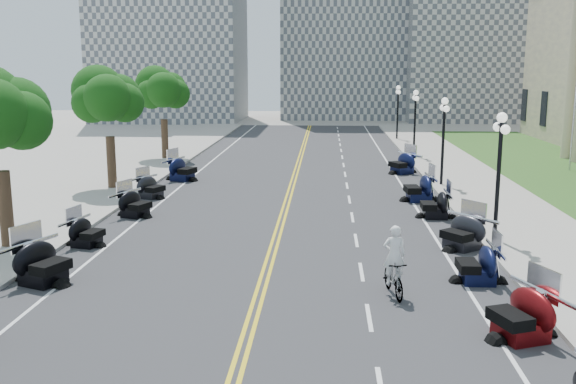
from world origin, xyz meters
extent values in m
plane|color=gray|center=(0.00, 0.00, 0.00)|extent=(160.00, 160.00, 0.00)
cube|color=#333335|center=(0.00, 10.00, 0.00)|extent=(16.00, 90.00, 0.01)
cube|color=yellow|center=(-0.12, 10.00, 0.01)|extent=(0.12, 90.00, 0.00)
cube|color=yellow|center=(0.12, 10.00, 0.01)|extent=(0.12, 90.00, 0.00)
cube|color=white|center=(6.40, 10.00, 0.01)|extent=(0.12, 90.00, 0.00)
cube|color=white|center=(-6.40, 10.00, 0.01)|extent=(0.12, 90.00, 0.00)
cube|color=white|center=(3.20, -4.00, 0.01)|extent=(0.12, 2.00, 0.00)
cube|color=white|center=(3.20, 0.00, 0.01)|extent=(0.12, 2.00, 0.00)
cube|color=white|center=(3.20, 4.00, 0.01)|extent=(0.12, 2.00, 0.00)
cube|color=white|center=(3.20, 8.00, 0.01)|extent=(0.12, 2.00, 0.00)
cube|color=white|center=(3.20, 12.00, 0.01)|extent=(0.12, 2.00, 0.00)
cube|color=white|center=(3.20, 16.00, 0.01)|extent=(0.12, 2.00, 0.00)
cube|color=white|center=(3.20, 20.00, 0.01)|extent=(0.12, 2.00, 0.00)
cube|color=white|center=(3.20, 24.00, 0.01)|extent=(0.12, 2.00, 0.00)
cube|color=white|center=(3.20, 28.00, 0.01)|extent=(0.12, 2.00, 0.00)
cube|color=white|center=(3.20, 32.00, 0.01)|extent=(0.12, 2.00, 0.00)
cube|color=white|center=(3.20, 36.00, 0.01)|extent=(0.12, 2.00, 0.00)
cube|color=white|center=(3.20, 40.00, 0.01)|extent=(0.12, 2.00, 0.00)
cube|color=white|center=(3.20, 44.00, 0.01)|extent=(0.12, 2.00, 0.00)
cube|color=white|center=(3.20, 48.00, 0.01)|extent=(0.12, 2.00, 0.00)
cube|color=white|center=(3.20, 52.00, 0.01)|extent=(0.12, 2.00, 0.00)
cube|color=#9E9991|center=(10.50, 10.00, 0.07)|extent=(5.00, 90.00, 0.15)
cube|color=#9E9991|center=(-10.50, 10.00, 0.07)|extent=(5.00, 90.00, 0.15)
cube|color=gray|center=(-18.00, 62.00, 13.00)|extent=(18.00, 14.00, 26.00)
cube|color=gray|center=(4.00, 68.00, 15.00)|extent=(16.00, 12.00, 30.00)
cube|color=gray|center=(22.00, 65.00, 11.00)|extent=(20.00, 14.00, 22.00)
imported|color=#A51414|center=(4.03, -2.22, 0.57)|extent=(0.87, 1.98, 1.15)
imported|color=white|center=(4.03, -2.22, 2.07)|extent=(0.67, 0.44, 1.84)
camera|label=1|loc=(1.97, -20.76, 6.78)|focal=40.00mm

